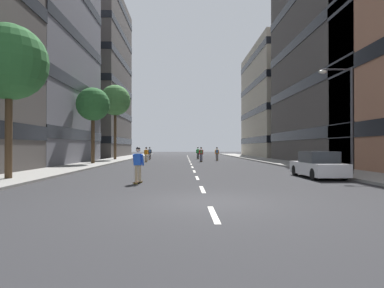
% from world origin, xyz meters
% --- Properties ---
extents(ground_plane, '(165.52, 165.52, 0.00)m').
position_xyz_m(ground_plane, '(0.00, 27.59, 0.00)').
color(ground_plane, '#28282B').
extents(sidewalk_left, '(3.58, 75.86, 0.14)m').
position_xyz_m(sidewalk_left, '(-9.92, 31.04, 0.07)').
color(sidewalk_left, gray).
rests_on(sidewalk_left, ground_plane).
extents(sidewalk_right, '(3.58, 75.86, 0.14)m').
position_xyz_m(sidewalk_right, '(9.92, 31.04, 0.07)').
color(sidewalk_right, gray).
rests_on(sidewalk_right, ground_plane).
extents(lane_markings, '(0.16, 62.20, 0.01)m').
position_xyz_m(lane_markings, '(0.00, 28.00, 0.00)').
color(lane_markings, silver).
rests_on(lane_markings, ground_plane).
extents(building_left_mid, '(15.27, 16.94, 30.48)m').
position_xyz_m(building_left_mid, '(-19.29, 24.06, 15.33)').
color(building_left_mid, slate).
rests_on(building_left_mid, ground_plane).
extents(building_left_far, '(15.27, 19.33, 28.69)m').
position_xyz_m(building_left_far, '(-19.29, 48.39, 14.44)').
color(building_left_far, '#4C4744').
rests_on(building_left_far, ground_plane).
extents(building_right_mid, '(15.27, 22.48, 25.80)m').
position_xyz_m(building_right_mid, '(19.29, 24.06, 12.99)').
color(building_right_mid, '#4C4744').
rests_on(building_right_mid, ground_plane).
extents(building_right_far, '(15.27, 21.45, 19.85)m').
position_xyz_m(building_right_far, '(19.29, 48.39, 10.02)').
color(building_right_far, '#B2A893').
rests_on(building_right_far, ground_plane).
extents(parked_car_near, '(1.82, 4.40, 1.52)m').
position_xyz_m(parked_car_near, '(6.93, 7.92, 0.70)').
color(parked_car_near, silver).
rests_on(parked_car_near, ground_plane).
extents(street_tree_near, '(4.07, 4.07, 9.93)m').
position_xyz_m(street_tree_near, '(-9.92, 33.07, 7.98)').
color(street_tree_near, '#4C3823').
rests_on(street_tree_near, sidewalk_left).
extents(street_tree_mid, '(3.34, 3.34, 7.63)m').
position_xyz_m(street_tree_mid, '(-9.92, 22.45, 6.04)').
color(street_tree_mid, '#4C3823').
rests_on(street_tree_mid, sidewalk_left).
extents(street_tree_far, '(3.95, 3.95, 8.06)m').
position_xyz_m(street_tree_far, '(-9.92, 6.67, 6.19)').
color(street_tree_far, '#4C3823').
rests_on(street_tree_far, sidewalk_left).
extents(streetlamp_right, '(2.13, 0.30, 6.50)m').
position_xyz_m(streetlamp_right, '(9.20, 9.13, 4.14)').
color(streetlamp_right, '#3F3F44').
rests_on(streetlamp_right, sidewalk_right).
extents(skater_0, '(0.54, 0.91, 1.78)m').
position_xyz_m(skater_0, '(3.57, 31.47, 1.02)').
color(skater_0, brown).
rests_on(skater_0, ground_plane).
extents(skater_1, '(0.55, 0.91, 1.78)m').
position_xyz_m(skater_1, '(1.35, 28.51, 1.02)').
color(skater_1, brown).
rests_on(skater_1, ground_plane).
extents(skater_2, '(0.53, 0.90, 1.78)m').
position_xyz_m(skater_2, '(-5.19, 28.06, 0.98)').
color(skater_2, brown).
rests_on(skater_2, ground_plane).
extents(skater_3, '(0.54, 0.91, 1.78)m').
position_xyz_m(skater_3, '(-5.49, 34.76, 1.02)').
color(skater_3, brown).
rests_on(skater_3, ground_plane).
extents(skater_4, '(0.57, 0.92, 1.78)m').
position_xyz_m(skater_4, '(-2.99, 5.27, 0.98)').
color(skater_4, brown).
rests_on(skater_4, ground_plane).
extents(skater_5, '(0.56, 0.92, 1.78)m').
position_xyz_m(skater_5, '(1.34, 37.01, 0.98)').
color(skater_5, brown).
rests_on(skater_5, ground_plane).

